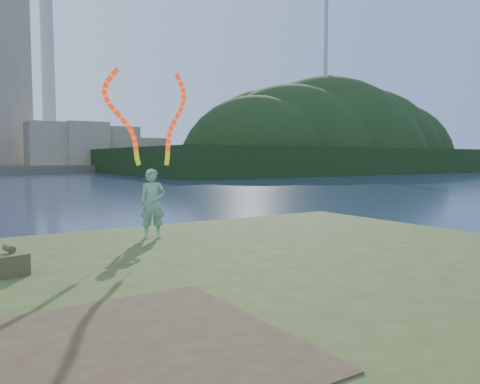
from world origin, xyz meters
TOP-DOWN VIEW (x-y plane):
  - ground at (0.00, 0.00)m, footprint 320.00×320.00m
  - grassy_knoll at (0.00, -2.30)m, footprint 20.00×18.00m
  - dirt_patch at (-2.20, -3.20)m, footprint 3.20×3.00m
  - wooded_hill at (59.57, 59.96)m, footprint 78.00×50.00m
  - woman_with_ribbons at (0.47, 2.21)m, footprint 1.91×0.66m
  - canvas_bag at (-2.54, 0.32)m, footprint 0.50×0.56m

SIDE VIEW (x-z plane):
  - ground at x=0.00m, z-range 0.00..0.00m
  - wooded_hill at x=59.57m, z-range -31.34..31.66m
  - grassy_knoll at x=0.00m, z-range -0.06..0.74m
  - dirt_patch at x=-2.20m, z-range 0.80..0.82m
  - canvas_bag at x=-2.54m, z-range 0.76..1.19m
  - woman_with_ribbons at x=0.47m, z-range 0.29..4.19m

